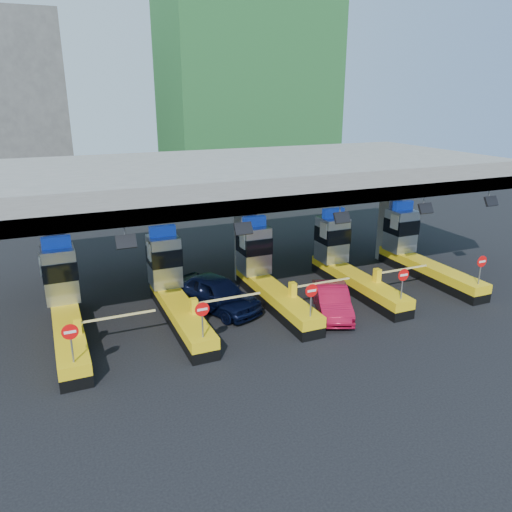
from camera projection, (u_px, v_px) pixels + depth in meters
name	position (u px, v px, depth m)	size (l,w,h in m)	color
ground	(267.00, 300.00, 26.55)	(120.00, 120.00, 0.00)	black
toll_canopy	(246.00, 177.00, 27.15)	(28.00, 12.09, 7.00)	slate
toll_lane_far_left	(65.00, 304.00, 22.59)	(4.43, 8.00, 4.16)	black
toll_lane_left	(173.00, 287.00, 24.48)	(4.43, 8.00, 4.16)	black
toll_lane_center	(265.00, 273.00, 26.36)	(4.43, 8.00, 4.16)	black
toll_lane_right	(346.00, 261.00, 28.25)	(4.43, 8.00, 4.16)	black
toll_lane_far_right	(416.00, 251.00, 30.13)	(4.43, 8.00, 4.16)	black
bg_building_scaffold	(246.00, 59.00, 54.63)	(18.00, 12.00, 28.00)	#1E5926
van	(217.00, 293.00, 25.15)	(2.06, 5.13, 1.75)	black
red_car	(332.00, 301.00, 24.62)	(1.52, 4.36, 1.44)	maroon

